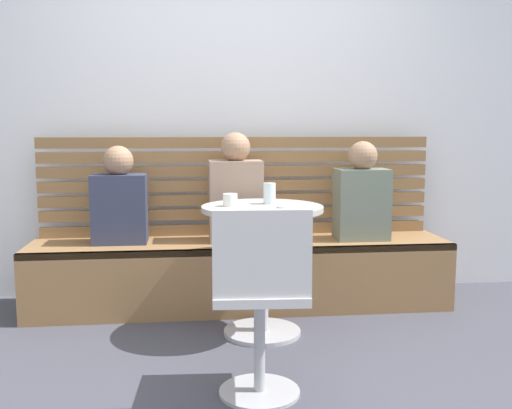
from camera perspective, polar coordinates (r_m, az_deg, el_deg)
ground at (r=2.80m, az=0.81°, el=-17.22°), size 8.00×8.00×0.00m
back_wall at (r=4.19m, az=-2.06°, el=11.31°), size 5.20×0.10×2.90m
booth_bench at (r=3.86m, az=-1.46°, el=-6.76°), size 2.70×0.52×0.44m
booth_backrest at (r=4.00m, az=-1.79°, el=1.86°), size 2.65×0.04×0.67m
cafe_table at (r=3.29m, az=0.61°, el=-3.95°), size 0.68×0.68×0.74m
white_chair at (r=2.51m, az=0.43°, el=-8.91°), size 0.42×0.42×0.85m
person_adult at (r=3.78m, az=-1.99°, el=1.13°), size 0.34×0.22×0.70m
person_child_left at (r=3.81m, az=-13.15°, el=0.38°), size 0.34×0.22×0.62m
person_child_middle at (r=3.90m, az=10.26°, el=0.79°), size 0.34×0.22×0.64m
cup_glass_tall at (r=3.33m, az=1.32°, el=1.09°), size 0.07×0.07×0.12m
cup_ceramic_white at (r=3.24m, az=-2.53°, el=0.45°), size 0.08×0.08×0.07m
plate_small at (r=3.18m, az=3.60°, el=-0.21°), size 0.17×0.17×0.01m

